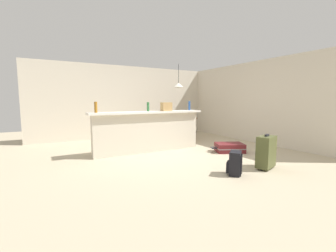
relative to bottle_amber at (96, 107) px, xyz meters
The scene contains 16 objects.
ground_plane 2.13m from the bottle_amber, 15.27° to the right, with size 13.00×13.00×0.05m, color #BCAD8E.
wall_back 3.10m from the bottle_amber, 56.51° to the left, with size 6.60×0.10×2.50m, color beige.
wall_right 4.76m from the bottle_amber, ahead, with size 0.10×6.00×2.50m, color beige.
partition_half_wall 1.45m from the bottle_amber, ahead, with size 2.80×0.20×0.99m, color beige.
bar_countertop 1.29m from the bottle_amber, ahead, with size 2.96×0.40×0.05m, color white.
bottle_amber is the anchor object (origin of this frame).
bottle_green 1.29m from the bottle_amber, ahead, with size 0.06×0.06×0.23m, color #2D6B38.
bottle_blue 2.58m from the bottle_amber, ahead, with size 0.06×0.06×0.25m, color #284C89.
grocery_bag 1.76m from the bottle_amber, ahead, with size 0.26×0.18×0.22m, color tan.
dining_table 3.16m from the bottle_amber, 22.93° to the left, with size 1.10×0.80×0.74m.
dining_chair_near_partition 3.00m from the bottle_amber, 14.36° to the left, with size 0.48×0.48×0.93m.
dining_chair_far_side 3.48m from the bottle_amber, 30.57° to the left, with size 0.41×0.41×0.93m.
pendant_lamp 3.28m from the bottle_amber, 23.11° to the left, with size 0.34×0.34×0.80m.
suitcase_flat_maroon 3.40m from the bottle_amber, 18.54° to the right, with size 0.89×0.74×0.22m.
backpack_black 3.17m from the bottle_amber, 52.19° to the right, with size 0.34×0.33×0.42m.
suitcase_upright_olive 3.68m from the bottle_amber, 42.28° to the right, with size 0.49×0.36×0.67m.
Camera 1 is at (-2.78, -4.72, 1.32)m, focal length 24.16 mm.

